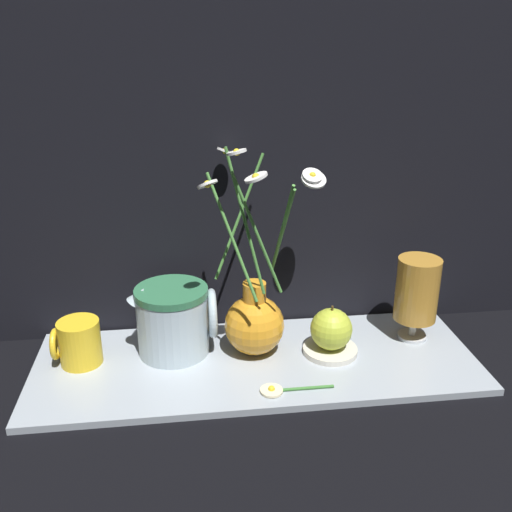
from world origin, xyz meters
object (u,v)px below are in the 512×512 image
yellow_mug (78,343)px  vase_with_flowers (253,317)px  ceramic_pitcher (174,317)px  orange_fruit (331,329)px  tea_glass (417,291)px

yellow_mug → vase_with_flowers: bearing=-0.3°
ceramic_pitcher → orange_fruit: size_ratio=1.85×
yellow_mug → ceramic_pitcher: ceramic_pitcher is taller
vase_with_flowers → orange_fruit: bearing=-8.8°
orange_fruit → yellow_mug: bearing=177.0°
ceramic_pitcher → vase_with_flowers: bearing=-8.0°
tea_glass → orange_fruit: 0.17m
ceramic_pitcher → orange_fruit: ceramic_pitcher is taller
yellow_mug → ceramic_pitcher: 0.16m
vase_with_flowers → orange_fruit: vase_with_flowers is taller
ceramic_pitcher → orange_fruit: (0.27, -0.04, -0.02)m
vase_with_flowers → orange_fruit: (0.13, -0.02, -0.02)m
yellow_mug → tea_glass: bearing=0.9°
ceramic_pitcher → tea_glass: size_ratio=0.96×
ceramic_pitcher → yellow_mug: bearing=-173.8°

